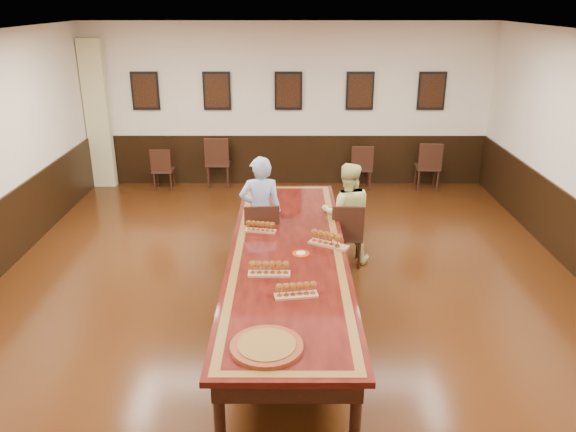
{
  "coord_description": "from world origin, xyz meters",
  "views": [
    {
      "loc": [
        0.01,
        -6.15,
        3.58
      ],
      "look_at": [
        0.0,
        0.5,
        1.0
      ],
      "focal_mm": 35.0,
      "sensor_mm": 36.0,
      "label": 1
    }
  ],
  "objects_px": {
    "spare_chair_b": "(219,161)",
    "spare_chair_c": "(361,166)",
    "spare_chair_d": "(428,165)",
    "person_man": "(261,212)",
    "chair_woman": "(346,233)",
    "chair_man": "(262,235)",
    "person_woman": "(347,213)",
    "spare_chair_a": "(163,168)",
    "carved_platter": "(267,346)",
    "conference_table": "(288,261)"
  },
  "relations": [
    {
      "from": "spare_chair_b",
      "to": "spare_chair_c",
      "type": "bearing_deg",
      "value": 177.17
    },
    {
      "from": "spare_chair_d",
      "to": "person_man",
      "type": "distance_m",
      "value": 4.7
    },
    {
      "from": "chair_woman",
      "to": "person_man",
      "type": "bearing_deg",
      "value": 4.15
    },
    {
      "from": "chair_woman",
      "to": "spare_chair_d",
      "type": "height_order",
      "value": "spare_chair_d"
    },
    {
      "from": "chair_man",
      "to": "spare_chair_d",
      "type": "bearing_deg",
      "value": -136.56
    },
    {
      "from": "chair_woman",
      "to": "spare_chair_c",
      "type": "xyz_separation_m",
      "value": [
        0.63,
        3.46,
        -0.02
      ]
    },
    {
      "from": "chair_woman",
      "to": "spare_chair_b",
      "type": "relative_size",
      "value": 0.92
    },
    {
      "from": "spare_chair_d",
      "to": "person_woman",
      "type": "distance_m",
      "value": 3.86
    },
    {
      "from": "spare_chair_a",
      "to": "carved_platter",
      "type": "xyz_separation_m",
      "value": [
        2.32,
        -6.64,
        0.35
      ]
    },
    {
      "from": "carved_platter",
      "to": "person_woman",
      "type": "bearing_deg",
      "value": 73.06
    },
    {
      "from": "chair_woman",
      "to": "spare_chair_b",
      "type": "height_order",
      "value": "spare_chair_b"
    },
    {
      "from": "chair_woman",
      "to": "spare_chair_a",
      "type": "xyz_separation_m",
      "value": [
        -3.33,
        3.41,
        -0.05
      ]
    },
    {
      "from": "spare_chair_a",
      "to": "spare_chair_d",
      "type": "bearing_deg",
      "value": 178.85
    },
    {
      "from": "conference_table",
      "to": "carved_platter",
      "type": "bearing_deg",
      "value": -95.06
    },
    {
      "from": "chair_man",
      "to": "conference_table",
      "type": "relative_size",
      "value": 0.2
    },
    {
      "from": "chair_man",
      "to": "spare_chair_c",
      "type": "height_order",
      "value": "chair_man"
    },
    {
      "from": "spare_chair_a",
      "to": "conference_table",
      "type": "height_order",
      "value": "spare_chair_a"
    },
    {
      "from": "spare_chair_c",
      "to": "chair_man",
      "type": "bearing_deg",
      "value": 66.44
    },
    {
      "from": "spare_chair_a",
      "to": "person_man",
      "type": "distance_m",
      "value": 4.07
    },
    {
      "from": "spare_chair_a",
      "to": "spare_chair_b",
      "type": "bearing_deg",
      "value": -169.11
    },
    {
      "from": "chair_man",
      "to": "person_woman",
      "type": "xyz_separation_m",
      "value": [
        1.21,
        0.25,
        0.23
      ]
    },
    {
      "from": "spare_chair_b",
      "to": "person_woman",
      "type": "relative_size",
      "value": 0.7
    },
    {
      "from": "person_man",
      "to": "person_woman",
      "type": "relative_size",
      "value": 1.09
    },
    {
      "from": "spare_chair_a",
      "to": "person_man",
      "type": "relative_size",
      "value": 0.53
    },
    {
      "from": "chair_man",
      "to": "spare_chair_b",
      "type": "height_order",
      "value": "spare_chair_b"
    },
    {
      "from": "person_woman",
      "to": "chair_woman",
      "type": "bearing_deg",
      "value": 90.0
    },
    {
      "from": "chair_man",
      "to": "person_man",
      "type": "bearing_deg",
      "value": -90.0
    },
    {
      "from": "spare_chair_b",
      "to": "spare_chair_c",
      "type": "xyz_separation_m",
      "value": [
        2.87,
        -0.19,
        -0.06
      ]
    },
    {
      "from": "person_woman",
      "to": "carved_platter",
      "type": "relative_size",
      "value": 1.97
    },
    {
      "from": "spare_chair_a",
      "to": "spare_chair_d",
      "type": "relative_size",
      "value": 0.87
    },
    {
      "from": "spare_chair_c",
      "to": "person_man",
      "type": "height_order",
      "value": "person_man"
    },
    {
      "from": "carved_platter",
      "to": "chair_woman",
      "type": "bearing_deg",
      "value": 72.64
    },
    {
      "from": "chair_man",
      "to": "conference_table",
      "type": "bearing_deg",
      "value": 104.3
    },
    {
      "from": "chair_man",
      "to": "conference_table",
      "type": "xyz_separation_m",
      "value": [
        0.37,
        -1.05,
        0.11
      ]
    },
    {
      "from": "spare_chair_d",
      "to": "conference_table",
      "type": "height_order",
      "value": "spare_chair_d"
    },
    {
      "from": "spare_chair_b",
      "to": "person_woman",
      "type": "distance_m",
      "value": 4.2
    },
    {
      "from": "carved_platter",
      "to": "spare_chair_d",
      "type": "bearing_deg",
      "value": 66.06
    },
    {
      "from": "spare_chair_b",
      "to": "person_man",
      "type": "relative_size",
      "value": 0.64
    },
    {
      "from": "chair_woman",
      "to": "conference_table",
      "type": "distance_m",
      "value": 1.46
    },
    {
      "from": "chair_man",
      "to": "spare_chair_b",
      "type": "distance_m",
      "value": 3.93
    },
    {
      "from": "spare_chair_c",
      "to": "carved_platter",
      "type": "height_order",
      "value": "spare_chair_c"
    },
    {
      "from": "spare_chair_a",
      "to": "person_man",
      "type": "height_order",
      "value": "person_man"
    },
    {
      "from": "person_woman",
      "to": "conference_table",
      "type": "relative_size",
      "value": 0.29
    },
    {
      "from": "spare_chair_c",
      "to": "conference_table",
      "type": "relative_size",
      "value": 0.18
    },
    {
      "from": "spare_chair_b",
      "to": "chair_woman",
      "type": "bearing_deg",
      "value": 122.53
    },
    {
      "from": "spare_chair_a",
      "to": "spare_chair_b",
      "type": "relative_size",
      "value": 0.83
    },
    {
      "from": "spare_chair_c",
      "to": "person_man",
      "type": "distance_m",
      "value": 3.97
    },
    {
      "from": "person_woman",
      "to": "spare_chair_d",
      "type": "bearing_deg",
      "value": -118.03
    },
    {
      "from": "person_man",
      "to": "conference_table",
      "type": "bearing_deg",
      "value": 103.05
    },
    {
      "from": "chair_man",
      "to": "chair_woman",
      "type": "relative_size",
      "value": 1.07
    }
  ]
}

